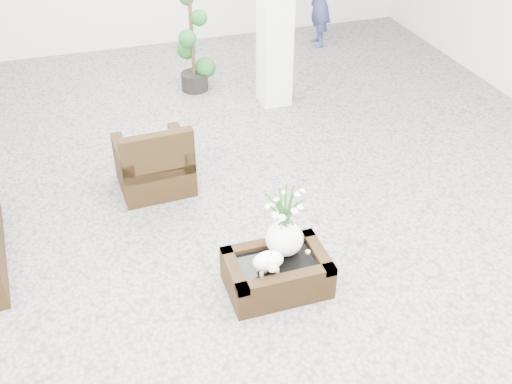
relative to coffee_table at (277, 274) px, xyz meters
name	(u,v)px	position (x,y,z in m)	size (l,w,h in m)	color
ground	(253,237)	(0.01, 0.75, -0.16)	(11.00, 11.00, 0.00)	gray
coffee_table	(277,274)	(0.00, 0.00, 0.00)	(0.90, 0.60, 0.31)	#34220F
sheep_figurine	(268,262)	(-0.12, -0.10, 0.26)	(0.28, 0.23, 0.21)	white
planter_narcissus	(285,217)	(0.10, 0.10, 0.56)	(0.44, 0.44, 0.80)	white
tealight	(308,252)	(0.30, 0.02, 0.17)	(0.04, 0.04, 0.03)	white
armchair	(153,154)	(-0.76, 1.97, 0.26)	(0.78, 0.75, 0.83)	#34220F
topiary	(192,36)	(0.24, 4.28, 0.66)	(0.43, 0.43, 1.63)	#184C1B
shopper	(320,1)	(2.65, 5.37, 0.59)	(0.54, 0.36, 1.49)	navy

